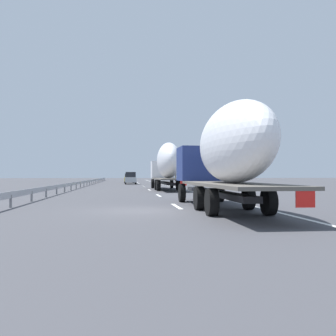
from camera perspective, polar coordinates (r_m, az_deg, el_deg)
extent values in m
plane|color=#424247|center=(56.61, -5.73, -2.57)|extent=(260.00, 260.00, 0.00)
cube|color=white|center=(18.81, 1.27, -5.67)|extent=(3.20, 0.20, 0.01)
cube|color=white|center=(28.66, -1.40, -4.07)|extent=(3.20, 0.20, 0.01)
cube|color=white|center=(39.33, -2.78, -3.24)|extent=(3.20, 0.20, 0.01)
cube|color=white|center=(50.51, -3.59, -2.75)|extent=(3.20, 0.20, 0.01)
cube|color=white|center=(52.13, -3.68, -2.70)|extent=(3.20, 0.20, 0.01)
cube|color=white|center=(68.24, -4.34, -2.30)|extent=(3.20, 0.20, 0.01)
cube|color=white|center=(84.39, -4.74, -2.05)|extent=(3.20, 0.20, 0.01)
cube|color=white|center=(76.45, -4.56, -2.16)|extent=(3.20, 0.20, 0.01)
cube|color=white|center=(61.91, -0.68, -2.43)|extent=(110.00, 0.20, 0.01)
cube|color=silver|center=(44.37, -0.87, -0.22)|extent=(2.40, 2.50, 1.90)
cube|color=black|center=(45.48, -1.00, 0.39)|extent=(0.08, 2.12, 0.80)
cube|color=#262628|center=(41.19, -0.43, -2.22)|extent=(11.80, 0.70, 0.24)
cube|color=#59544C|center=(37.99, 0.08, -1.61)|extent=(10.43, 2.50, 0.12)
ellipsoid|color=white|center=(38.19, 0.05, 1.12)|extent=(7.03, 2.20, 3.51)
cube|color=red|center=(32.95, 2.29, -2.12)|extent=(0.04, 0.56, 0.56)
cylinder|color=black|center=(44.29, -2.28, -2.33)|extent=(1.04, 0.30, 1.04)
cylinder|color=black|center=(44.50, 0.54, -2.32)|extent=(1.04, 0.30, 1.04)
cylinder|color=black|center=(39.09, -1.73, -2.50)|extent=(1.04, 0.35, 1.04)
cylinder|color=black|center=(39.33, 1.47, -2.49)|extent=(1.04, 0.35, 1.04)
cylinder|color=black|center=(36.70, -1.42, -2.60)|extent=(1.04, 0.35, 1.04)
cylinder|color=black|center=(36.96, 1.98, -2.59)|extent=(1.04, 0.35, 1.04)
cube|color=navy|center=(21.92, 4.92, 0.60)|extent=(2.40, 2.50, 1.90)
cube|color=black|center=(23.01, 4.37, 1.77)|extent=(0.08, 2.12, 0.80)
cube|color=#262628|center=(18.88, 6.79, -3.62)|extent=(11.48, 0.70, 0.24)
cube|color=#59544C|center=(15.84, 9.38, -2.42)|extent=(10.08, 2.50, 0.12)
ellipsoid|color=white|center=(15.65, 9.61, 3.62)|extent=(7.98, 2.20, 3.19)
cube|color=red|center=(11.41, 19.64, -4.13)|extent=(0.04, 0.56, 0.56)
cylinder|color=black|center=(21.74, 2.07, -3.68)|extent=(1.04, 0.30, 1.04)
cylinder|color=black|center=(22.17, 7.72, -3.62)|extent=(1.04, 0.30, 1.04)
cylinder|color=black|center=(16.78, 4.63, -4.47)|extent=(1.04, 0.35, 1.04)
cylinder|color=black|center=(17.34, 11.80, -4.34)|extent=(1.04, 0.35, 1.04)
cylinder|color=black|center=(14.44, 6.47, -5.02)|extent=(1.04, 0.35, 1.04)
cylinder|color=black|center=(15.08, 14.67, -4.83)|extent=(1.04, 0.35, 1.04)
cube|color=gold|center=(72.27, -5.77, -1.64)|extent=(4.09, 1.76, 0.84)
cube|color=black|center=(71.96, -5.76, -1.07)|extent=(2.25, 1.55, 0.61)
cylinder|color=black|center=(73.54, -6.39, -1.96)|extent=(0.64, 0.22, 0.64)
cylinder|color=black|center=(73.56, -5.17, -1.96)|extent=(0.64, 0.22, 0.64)
cylinder|color=black|center=(71.00, -6.39, -1.99)|extent=(0.64, 0.22, 0.64)
cylinder|color=black|center=(71.02, -5.12, -1.99)|extent=(0.64, 0.22, 0.64)
cube|color=#28479E|center=(103.06, -5.89, -1.46)|extent=(4.60, 1.76, 0.84)
cube|color=black|center=(102.71, -5.88, -1.00)|extent=(2.53, 1.55, 0.79)
cylinder|color=black|center=(104.48, -6.32, -1.68)|extent=(0.64, 0.22, 0.64)
cylinder|color=black|center=(104.50, -5.47, -1.68)|extent=(0.64, 0.22, 0.64)
cylinder|color=black|center=(101.63, -6.32, -1.70)|extent=(0.64, 0.22, 0.64)
cylinder|color=black|center=(101.65, -5.44, -1.70)|extent=(0.64, 0.22, 0.64)
cube|color=#ADB2B7|center=(63.82, -5.56, -1.73)|extent=(4.38, 1.84, 0.84)
cube|color=black|center=(63.48, -5.55, -0.98)|extent=(2.41, 1.62, 0.83)
cylinder|color=black|center=(65.17, -6.30, -2.08)|extent=(0.64, 0.22, 0.64)
cylinder|color=black|center=(65.20, -4.86, -2.08)|extent=(0.64, 0.22, 0.64)
cylinder|color=black|center=(62.46, -6.29, -2.13)|extent=(0.64, 0.22, 0.64)
cylinder|color=black|center=(62.48, -4.79, -2.13)|extent=(0.64, 0.22, 0.64)
cylinder|color=gray|center=(55.77, 1.19, -1.18)|extent=(0.10, 0.10, 2.76)
cube|color=#2D569E|center=(55.79, 1.19, 0.60)|extent=(0.06, 0.90, 0.70)
cylinder|color=#472D19|center=(58.80, 7.19, -1.86)|extent=(0.24, 0.24, 1.32)
cone|color=#1E5B23|center=(58.86, 7.18, 1.65)|extent=(2.50, 2.50, 5.89)
cylinder|color=#472D19|center=(94.39, 1.15, -1.46)|extent=(0.29, 0.29, 1.63)
cone|color=#1E5B23|center=(94.43, 1.15, 0.61)|extent=(3.56, 3.56, 5.18)
cylinder|color=#472D19|center=(67.94, 2.85, -1.50)|extent=(0.34, 0.34, 1.91)
cone|color=#194C1E|center=(68.00, 2.85, 1.38)|extent=(2.45, 2.45, 4.94)
cylinder|color=#472D19|center=(95.55, 0.38, -1.38)|extent=(0.27, 0.27, 1.85)
cone|color=#286B2D|center=(95.59, 0.38, 0.72)|extent=(2.53, 2.53, 5.17)
cylinder|color=#472D19|center=(56.08, 4.75, -1.63)|extent=(0.32, 0.32, 1.86)
cone|color=#194C1E|center=(56.12, 4.74, 1.24)|extent=(3.82, 3.82, 3.77)
cube|color=#9EA0A5|center=(59.82, -11.52, -1.89)|extent=(94.00, 0.06, 0.32)
cube|color=slate|center=(19.48, -22.24, -4.56)|extent=(0.10, 0.10, 0.60)
cube|color=slate|center=(23.43, -19.52, -3.97)|extent=(0.10, 0.10, 0.60)
cube|color=slate|center=(27.43, -17.58, -3.54)|extent=(0.10, 0.10, 0.60)
cube|color=slate|center=(31.44, -16.14, -3.22)|extent=(0.10, 0.10, 0.60)
cube|color=slate|center=(35.48, -15.03, -2.97)|extent=(0.10, 0.10, 0.60)
cube|color=slate|center=(39.52, -14.14, -2.77)|extent=(0.10, 0.10, 0.60)
cube|color=slate|center=(43.57, -13.42, -2.61)|extent=(0.10, 0.10, 0.60)
cube|color=slate|center=(47.63, -12.83, -2.48)|extent=(0.10, 0.10, 0.60)
cube|color=slate|center=(51.69, -12.32, -2.36)|extent=(0.10, 0.10, 0.60)
cube|color=slate|center=(55.76, -11.89, -2.26)|extent=(0.10, 0.10, 0.60)
cube|color=slate|center=(59.83, -11.52, -2.18)|extent=(0.10, 0.10, 0.60)
cube|color=slate|center=(63.90, -11.20, -2.11)|extent=(0.10, 0.10, 0.60)
cube|color=slate|center=(67.97, -10.91, -2.04)|extent=(0.10, 0.10, 0.60)
cube|color=slate|center=(72.05, -10.66, -1.98)|extent=(0.10, 0.10, 0.60)
cube|color=slate|center=(76.12, -10.43, -1.93)|extent=(0.10, 0.10, 0.60)
cube|color=slate|center=(80.20, -10.23, -1.88)|extent=(0.10, 0.10, 0.60)
cube|color=slate|center=(84.28, -10.05, -1.84)|extent=(0.10, 0.10, 0.60)
cube|color=slate|center=(88.36, -9.88, -1.80)|extent=(0.10, 0.10, 0.60)
cube|color=slate|center=(92.43, -9.73, -1.77)|extent=(0.10, 0.10, 0.60)
cube|color=slate|center=(96.51, -9.59, -1.74)|extent=(0.10, 0.10, 0.60)
cube|color=slate|center=(100.60, -9.46, -1.71)|extent=(0.10, 0.10, 0.60)
cube|color=slate|center=(104.68, -9.35, -1.68)|extent=(0.10, 0.10, 0.60)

